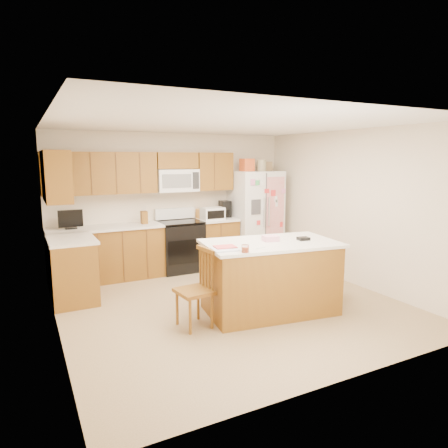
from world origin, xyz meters
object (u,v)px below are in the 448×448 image
windsor_chair_right (324,269)px  windsor_chair_left (196,290)px  windsor_chair_back (254,268)px  island (270,277)px  stove (180,245)px  refrigerator (255,216)px

windsor_chair_right → windsor_chair_left: bearing=-177.8°
windsor_chair_back → windsor_chair_left: bearing=-154.1°
island → windsor_chair_right: (1.00, 0.08, -0.04)m
windsor_chair_left → windsor_chair_back: size_ratio=1.03×
stove → windsor_chair_back: size_ratio=1.19×
island → windsor_chair_back: bearing=81.1°
refrigerator → windsor_chair_right: (-0.22, -2.29, -0.48)m
stove → windsor_chair_back: 1.92m
refrigerator → windsor_chair_right: size_ratio=2.20×
island → windsor_chair_left: size_ratio=1.92×
windsor_chair_back → windsor_chair_right: size_ratio=1.02×
stove → windsor_chair_right: (1.35, -2.35, -0.04)m
windsor_chair_left → windsor_chair_right: (2.07, 0.08, -0.02)m
refrigerator → windsor_chair_left: refrigerator is taller
windsor_chair_back → stove: bearing=103.4°
windsor_chair_left → island: bearing=0.1°
windsor_chair_left → windsor_chair_right: bearing=2.2°
refrigerator → windsor_chair_back: refrigerator is taller
island → windsor_chair_back: size_ratio=1.97×
stove → windsor_chair_left: (-0.72, -2.43, -0.01)m
refrigerator → stove: bearing=177.7°
refrigerator → windsor_chair_left: size_ratio=2.10×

